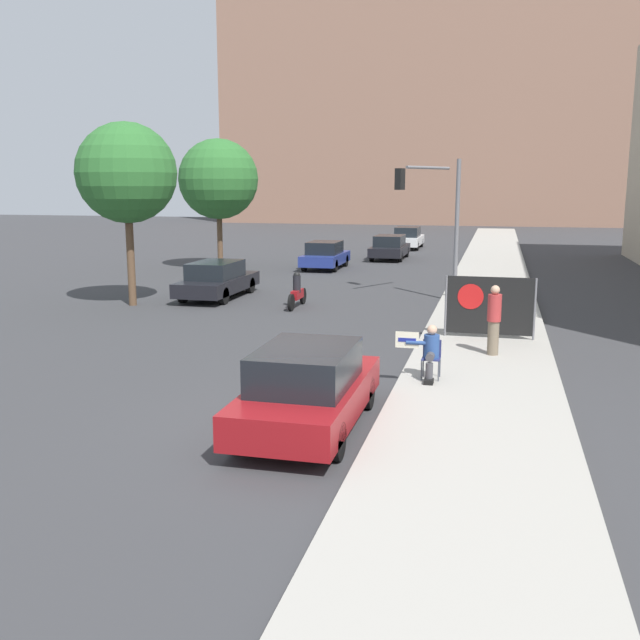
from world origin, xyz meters
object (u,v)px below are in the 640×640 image
(seated_protester, at_px, (430,351))
(car_on_road_distant, at_px, (390,247))
(parked_car_curbside, at_px, (308,388))
(traffic_light_pole, at_px, (433,204))
(street_tree_near_curb, at_px, (127,173))
(car_on_road_nearest, at_px, (217,280))
(protest_banner, at_px, (489,306))
(street_tree_midblock, at_px, (218,179))
(motorcycle_on_road, at_px, (297,292))
(car_on_road_far_lane, at_px, (408,238))
(car_on_road_midblock, at_px, (325,255))
(jogger_on_sidewalk, at_px, (494,319))

(seated_protester, bearing_deg, car_on_road_distant, 124.61)
(parked_car_curbside, relative_size, car_on_road_distant, 0.96)
(traffic_light_pole, relative_size, street_tree_near_curb, 0.78)
(parked_car_curbside, xyz_separation_m, car_on_road_nearest, (-7.40, 13.89, -0.04))
(protest_banner, xyz_separation_m, street_tree_midblock, (-14.05, 15.15, 3.57))
(street_tree_near_curb, bearing_deg, car_on_road_distant, 70.19)
(car_on_road_nearest, distance_m, street_tree_near_curb, 5.26)
(car_on_road_distant, relative_size, motorcycle_on_road, 2.15)
(car_on_road_far_lane, xyz_separation_m, motorcycle_on_road, (-0.86, -25.10, -0.20))
(seated_protester, bearing_deg, car_on_road_far_lane, 122.16)
(traffic_light_pole, xyz_separation_m, street_tree_midblock, (-11.74, 7.33, 0.99))
(parked_car_curbside, xyz_separation_m, car_on_road_far_lane, (-2.90, 37.61, -0.02))
(traffic_light_pole, xyz_separation_m, car_on_road_midblock, (-6.34, 8.55, -2.93))
(car_on_road_far_lane, relative_size, street_tree_midblock, 0.68)
(seated_protester, relative_size, car_on_road_midblock, 0.29)
(motorcycle_on_road, bearing_deg, car_on_road_midblock, 98.84)
(traffic_light_pole, bearing_deg, street_tree_near_curb, -157.41)
(car_on_road_far_lane, relative_size, street_tree_near_curb, 0.69)
(jogger_on_sidewalk, height_order, protest_banner, jogger_on_sidewalk)
(parked_car_curbside, bearing_deg, car_on_road_far_lane, 94.40)
(car_on_road_nearest, xyz_separation_m, motorcycle_on_road, (3.65, -1.38, -0.17))
(motorcycle_on_road, xyz_separation_m, street_tree_midblock, (-7.25, 10.69, 4.09))
(protest_banner, bearing_deg, street_tree_near_curb, 164.93)
(protest_banner, bearing_deg, car_on_road_far_lane, 101.37)
(seated_protester, height_order, jogger_on_sidewalk, jogger_on_sidewalk)
(jogger_on_sidewalk, relative_size, parked_car_curbside, 0.39)
(car_on_road_distant, relative_size, street_tree_near_curb, 0.71)
(seated_protester, xyz_separation_m, car_on_road_distant, (-4.91, 26.84, -0.09))
(car_on_road_distant, bearing_deg, car_on_road_midblock, -114.08)
(jogger_on_sidewalk, height_order, traffic_light_pole, traffic_light_pole)
(car_on_road_nearest, height_order, street_tree_near_curb, street_tree_near_curb)
(protest_banner, xyz_separation_m, car_on_road_far_lane, (-5.94, 29.55, -0.33))
(jogger_on_sidewalk, height_order, street_tree_near_curb, street_tree_near_curb)
(traffic_light_pole, distance_m, car_on_road_distant, 15.08)
(jogger_on_sidewalk, bearing_deg, street_tree_near_curb, -49.76)
(seated_protester, xyz_separation_m, traffic_light_pole, (-1.13, 12.54, 2.85))
(street_tree_midblock, bearing_deg, car_on_road_distant, 41.19)
(protest_banner, distance_m, street_tree_midblock, 20.97)
(seated_protester, height_order, parked_car_curbside, parked_car_curbside)
(seated_protester, bearing_deg, traffic_light_pole, 119.41)
(jogger_on_sidewalk, xyz_separation_m, car_on_road_nearest, (-10.59, 7.86, -0.34))
(seated_protester, distance_m, traffic_light_pole, 12.91)
(seated_protester, xyz_separation_m, car_on_road_nearest, (-9.27, 10.56, -0.09))
(traffic_light_pole, height_order, car_on_road_midblock, traffic_light_pole)
(parked_car_curbside, bearing_deg, car_on_road_distant, 95.75)
(protest_banner, relative_size, street_tree_near_curb, 0.37)
(jogger_on_sidewalk, distance_m, motorcycle_on_road, 9.51)
(parked_car_curbside, bearing_deg, street_tree_near_curb, 130.32)
(seated_protester, height_order, car_on_road_far_lane, car_on_road_far_lane)
(car_on_road_midblock, xyz_separation_m, street_tree_near_curb, (-4.16, -12.92, 4.05))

